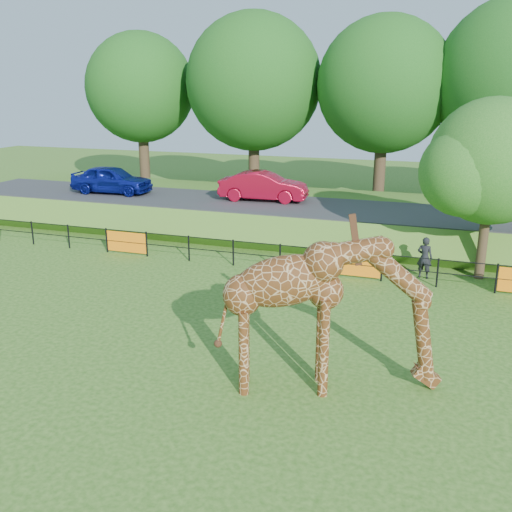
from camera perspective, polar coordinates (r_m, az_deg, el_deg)
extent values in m
plane|color=#2B5816|center=(15.90, -6.08, -9.93)|extent=(90.00, 90.00, 0.00)
cube|color=#2B5816|center=(29.69, 6.61, 4.01)|extent=(40.00, 9.00, 1.30)
cube|color=#333335|center=(28.11, 5.98, 4.80)|extent=(40.00, 5.00, 0.12)
imported|color=#121D95|center=(32.44, -14.23, 7.44)|extent=(4.52, 2.00, 1.51)
imported|color=#B10C28|center=(29.40, 0.75, 7.00)|extent=(4.60, 1.92, 1.48)
imported|color=black|center=(22.66, 16.51, -0.15)|extent=(0.66, 0.51, 1.61)
cylinder|color=#332317|center=(23.11, 21.77, 1.71)|extent=(0.36, 0.36, 3.20)
sphere|color=#1C5A19|center=(22.60, 22.55, 8.73)|extent=(4.60, 4.60, 4.60)
sphere|color=#1C5A19|center=(21.93, 20.12, 7.87)|extent=(3.22, 3.22, 3.22)
cylinder|color=#332317|center=(40.50, -11.12, 9.84)|extent=(0.70, 0.70, 5.00)
sphere|color=#144A13|center=(40.24, -11.48, 16.18)|extent=(7.20, 7.20, 7.20)
cylinder|color=#332317|center=(37.17, -0.21, 9.56)|extent=(0.70, 0.70, 5.00)
sphere|color=#144A13|center=(36.88, -0.22, 17.00)|extent=(8.40, 8.40, 8.40)
cylinder|color=#332317|center=(35.36, 12.27, 8.82)|extent=(0.70, 0.70, 5.00)
sphere|color=#144A13|center=(35.06, 12.75, 16.36)|extent=(7.80, 7.80, 7.80)
cylinder|color=#332317|center=(35.23, 23.72, 7.78)|extent=(0.70, 0.70, 5.00)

